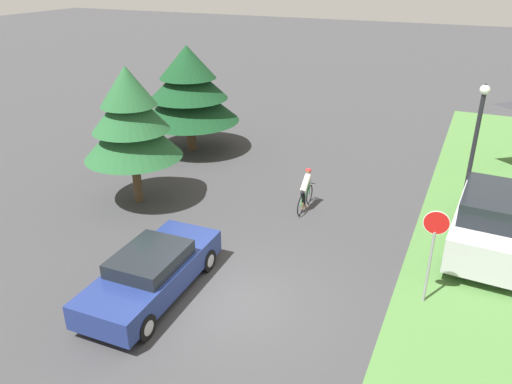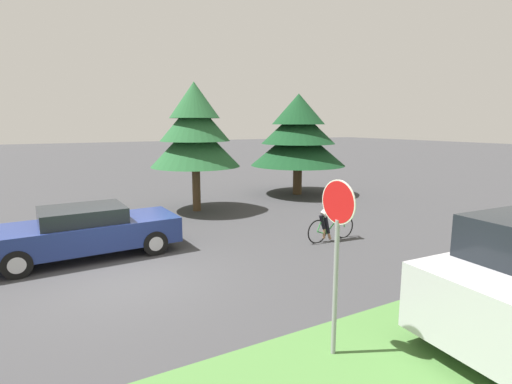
{
  "view_description": "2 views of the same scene",
  "coord_description": "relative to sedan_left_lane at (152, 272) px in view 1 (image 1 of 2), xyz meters",
  "views": [
    {
      "loc": [
        4.9,
        -9.49,
        8.12
      ],
      "look_at": [
        -1.29,
        4.14,
        1.2
      ],
      "focal_mm": 35.0,
      "sensor_mm": 36.0,
      "label": 1
    },
    {
      "loc": [
        8.72,
        -1.62,
        3.42
      ],
      "look_at": [
        -1.73,
        4.27,
        1.37
      ],
      "focal_mm": 28.0,
      "sensor_mm": 36.0,
      "label": 2
    }
  ],
  "objects": [
    {
      "name": "ground_plane",
      "position": [
        2.17,
        0.57,
        -0.67
      ],
      "size": [
        140.0,
        140.0,
        0.0
      ],
      "primitive_type": "plane",
      "color": "#38383A"
    },
    {
      "name": "sedan_left_lane",
      "position": [
        0.0,
        0.0,
        0.0
      ],
      "size": [
        1.93,
        4.66,
        1.32
      ],
      "rotation": [
        0.0,
        0.0,
        1.6
      ],
      "color": "navy",
      "rests_on": "ground"
    },
    {
      "name": "cyclist",
      "position": [
        1.99,
        6.51,
        0.04
      ],
      "size": [
        0.44,
        1.76,
        1.49
      ],
      "rotation": [
        0.0,
        0.0,
        1.6
      ],
      "color": "black",
      "rests_on": "ground"
    },
    {
      "name": "parked_suv_right",
      "position": [
        8.01,
        5.99,
        0.32
      ],
      "size": [
        2.23,
        4.69,
        2.02
      ],
      "rotation": [
        0.0,
        0.0,
        1.51
      ],
      "color": "#B7B7BC",
      "rests_on": "ground"
    },
    {
      "name": "stop_sign",
      "position": [
        6.64,
        2.67,
        1.17
      ],
      "size": [
        0.64,
        0.07,
        2.65
      ],
      "rotation": [
        0.0,
        0.0,
        3.22
      ],
      "color": "gray",
      "rests_on": "ground"
    },
    {
      "name": "street_lamp",
      "position": [
        7.18,
        8.46,
        2.14
      ],
      "size": [
        0.32,
        0.32,
        4.64
      ],
      "color": "black",
      "rests_on": "ground"
    },
    {
      "name": "conifer_tall_near",
      "position": [
        -3.85,
        4.54,
        2.48
      ],
      "size": [
        3.47,
        3.47,
        5.0
      ],
      "color": "#4C3823",
      "rests_on": "ground"
    },
    {
      "name": "conifer_tall_far",
      "position": [
        -4.99,
        10.23,
        2.21
      ],
      "size": [
        4.55,
        4.55,
        4.83
      ],
      "color": "#4C3823",
      "rests_on": "ground"
    }
  ]
}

